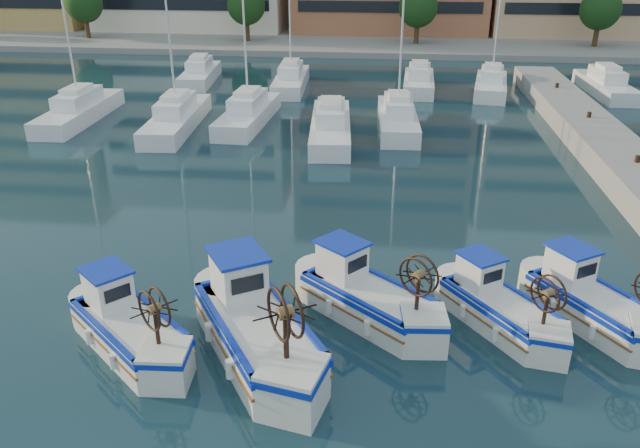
{
  "coord_description": "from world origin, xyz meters",
  "views": [
    {
      "loc": [
        1.68,
        -14.57,
        10.41
      ],
      "look_at": [
        -0.55,
        4.89,
        1.5
      ],
      "focal_mm": 35.0,
      "sensor_mm": 36.0,
      "label": 1
    }
  ],
  "objects_px": {
    "fishing_boat_b": "(255,325)",
    "fishing_boat_e": "(592,301)",
    "fishing_boat_d": "(498,305)",
    "fishing_boat_c": "(366,295)",
    "fishing_boat_a": "(128,325)"
  },
  "relations": [
    {
      "from": "fishing_boat_e",
      "to": "fishing_boat_d",
      "type": "bearing_deg",
      "value": 156.13
    },
    {
      "from": "fishing_boat_b",
      "to": "fishing_boat_d",
      "type": "bearing_deg",
      "value": -14.51
    },
    {
      "from": "fishing_boat_c",
      "to": "fishing_boat_e",
      "type": "height_order",
      "value": "fishing_boat_c"
    },
    {
      "from": "fishing_boat_b",
      "to": "fishing_boat_d",
      "type": "distance_m",
      "value": 7.14
    },
    {
      "from": "fishing_boat_a",
      "to": "fishing_boat_d",
      "type": "xyz_separation_m",
      "value": [
        10.36,
        2.34,
        -0.06
      ]
    },
    {
      "from": "fishing_boat_a",
      "to": "fishing_boat_e",
      "type": "height_order",
      "value": "fishing_boat_a"
    },
    {
      "from": "fishing_boat_b",
      "to": "fishing_boat_d",
      "type": "xyz_separation_m",
      "value": [
        6.79,
        2.18,
        -0.22
      ]
    },
    {
      "from": "fishing_boat_a",
      "to": "fishing_boat_b",
      "type": "height_order",
      "value": "fishing_boat_b"
    },
    {
      "from": "fishing_boat_a",
      "to": "fishing_boat_c",
      "type": "distance_m",
      "value": 6.89
    },
    {
      "from": "fishing_boat_b",
      "to": "fishing_boat_e",
      "type": "xyz_separation_m",
      "value": [
        9.56,
        2.64,
        -0.18
      ]
    },
    {
      "from": "fishing_boat_c",
      "to": "fishing_boat_a",
      "type": "bearing_deg",
      "value": 149.82
    },
    {
      "from": "fishing_boat_a",
      "to": "fishing_boat_d",
      "type": "relative_size",
      "value": 1.06
    },
    {
      "from": "fishing_boat_c",
      "to": "fishing_boat_d",
      "type": "relative_size",
      "value": 1.11
    },
    {
      "from": "fishing_boat_b",
      "to": "fishing_boat_e",
      "type": "relative_size",
      "value": 1.25
    },
    {
      "from": "fishing_boat_d",
      "to": "fishing_boat_e",
      "type": "distance_m",
      "value": 2.8
    }
  ]
}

